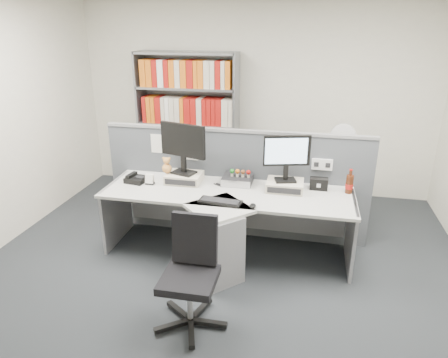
% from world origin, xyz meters
% --- Properties ---
extents(ground, '(5.50, 5.50, 0.00)m').
position_xyz_m(ground, '(0.00, 0.00, 0.00)').
color(ground, '#2F3337').
rests_on(ground, ground).
extents(room_shell, '(5.04, 5.54, 2.72)m').
position_xyz_m(room_shell, '(0.00, 0.00, 1.79)').
color(room_shell, silver).
rests_on(room_shell, ground).
extents(partition, '(3.00, 0.08, 1.27)m').
position_xyz_m(partition, '(0.00, 1.25, 0.65)').
color(partition, '#50545A').
rests_on(partition, ground).
extents(desk, '(2.60, 1.20, 0.72)m').
position_xyz_m(desk, '(0.00, 0.60, 0.46)').
color(desk, beige).
rests_on(desk, ground).
extents(monitor_riser_left, '(0.38, 0.31, 0.10)m').
position_xyz_m(monitor_riser_left, '(-0.52, 0.98, 0.77)').
color(monitor_riser_left, beige).
rests_on(monitor_riser_left, desk).
extents(monitor_riser_right, '(0.38, 0.31, 0.10)m').
position_xyz_m(monitor_riser_right, '(0.58, 0.98, 0.77)').
color(monitor_riser_right, beige).
rests_on(monitor_riser_right, desk).
extents(monitor_left, '(0.53, 0.24, 0.55)m').
position_xyz_m(monitor_left, '(-0.52, 0.98, 1.15)').
color(monitor_left, black).
rests_on(monitor_left, monitor_riser_left).
extents(monitor_right, '(0.47, 0.20, 0.49)m').
position_xyz_m(monitor_right, '(0.58, 0.98, 1.11)').
color(monitor_right, black).
rests_on(monitor_right, monitor_riser_right).
extents(desktop_pc, '(0.32, 0.28, 0.08)m').
position_xyz_m(desktop_pc, '(0.06, 1.06, 0.76)').
color(desktop_pc, black).
rests_on(desktop_pc, desk).
extents(figurines, '(0.23, 0.05, 0.09)m').
position_xyz_m(figurines, '(0.09, 1.04, 0.86)').
color(figurines, beige).
rests_on(figurines, desktop_pc).
extents(keyboard, '(0.44, 0.20, 0.03)m').
position_xyz_m(keyboard, '(-0.01, 0.52, 0.73)').
color(keyboard, black).
rests_on(keyboard, desk).
extents(mouse, '(0.06, 0.10, 0.04)m').
position_xyz_m(mouse, '(0.32, 0.47, 0.74)').
color(mouse, black).
rests_on(mouse, desk).
extents(desk_phone, '(0.24, 0.22, 0.09)m').
position_xyz_m(desk_phone, '(-1.04, 0.87, 0.75)').
color(desk_phone, black).
rests_on(desk_phone, desk).
extents(desk_calendar, '(0.09, 0.07, 0.11)m').
position_xyz_m(desk_calendar, '(-0.86, 0.84, 0.77)').
color(desk_calendar, black).
rests_on(desk_calendar, desk).
extents(plush_toy, '(0.11, 0.11, 0.18)m').
position_xyz_m(plush_toy, '(-0.70, 0.96, 0.90)').
color(plush_toy, '#DE984A').
rests_on(plush_toy, monitor_riser_left).
extents(speaker, '(0.19, 0.10, 0.12)m').
position_xyz_m(speaker, '(0.93, 1.07, 0.78)').
color(speaker, black).
rests_on(speaker, desk).
extents(cola_bottle, '(0.08, 0.08, 0.26)m').
position_xyz_m(cola_bottle, '(1.23, 1.03, 0.82)').
color(cola_bottle, '#3F190A').
rests_on(cola_bottle, desk).
extents(shelving_unit, '(1.41, 0.40, 2.00)m').
position_xyz_m(shelving_unit, '(-0.90, 2.44, 0.98)').
color(shelving_unit, slate).
rests_on(shelving_unit, ground).
extents(filing_cabinet, '(0.45, 0.61, 0.70)m').
position_xyz_m(filing_cabinet, '(1.20, 1.99, 0.35)').
color(filing_cabinet, slate).
rests_on(filing_cabinet, ground).
extents(desk_fan, '(0.31, 0.18, 0.52)m').
position_xyz_m(desk_fan, '(1.20, 1.99, 1.03)').
color(desk_fan, white).
rests_on(desk_fan, filing_cabinet).
extents(office_chair, '(0.58, 0.61, 0.91)m').
position_xyz_m(office_chair, '(-0.07, -0.32, 0.49)').
color(office_chair, silver).
rests_on(office_chair, ground).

